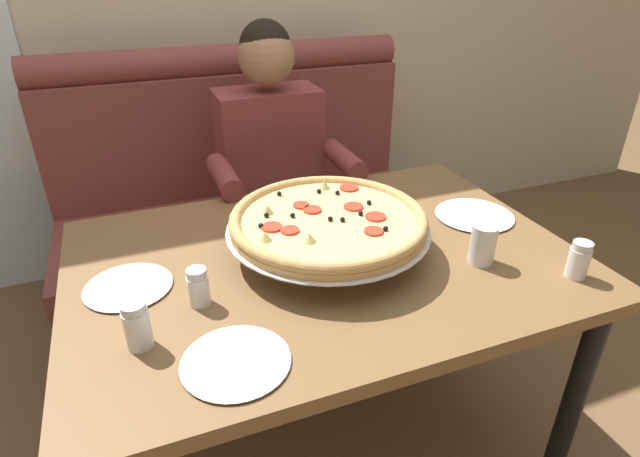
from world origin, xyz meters
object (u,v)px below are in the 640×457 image
object	(u,v)px
diner_main	(278,175)
shaker_oregano	(578,262)
plate_near_left	(128,285)
plate_near_right	(475,213)
dining_table	(324,280)
drinking_glass	(483,246)
plate_far_side	(236,359)
shaker_parmesan	(199,289)
shaker_pepper_flakes	(138,328)
pizza	(328,221)
booth_bench	(248,219)

from	to	relation	value
diner_main	shaker_oregano	world-z (taller)	diner_main
plate_near_left	plate_near_right	bearing A→B (deg)	0.73
dining_table	plate_near_right	xyz separation A→B (m)	(0.53, 0.05, 0.09)
drinking_glass	dining_table	bearing A→B (deg)	154.11
plate_near_left	plate_far_side	size ratio (longest dim) A/B	0.96
shaker_parmesan	drinking_glass	size ratio (longest dim) A/B	0.86
dining_table	shaker_pepper_flakes	size ratio (longest dim) A/B	12.48
shaker_oregano	plate_near_left	distance (m)	1.14
shaker_oregano	shaker_parmesan	xyz separation A→B (m)	(-0.92, 0.24, -0.00)
shaker_parmesan	plate_far_side	xyz separation A→B (m)	(0.03, -0.23, -0.03)
plate_near_left	shaker_parmesan	bearing A→B (deg)	-39.39
pizza	plate_near_right	world-z (taller)	pizza
pizza	plate_near_right	size ratio (longest dim) A/B	2.27
booth_bench	shaker_pepper_flakes	xyz separation A→B (m)	(-0.50, -1.14, 0.39)
booth_bench	shaker_pepper_flakes	distance (m)	1.31
shaker_parmesan	plate_near_right	bearing A→B (deg)	9.08
dining_table	plate_near_left	size ratio (longest dim) A/B	6.28
diner_main	plate_near_left	bearing A→B (deg)	-132.40
shaker_oregano	shaker_pepper_flakes	bearing A→B (deg)	172.98
pizza	shaker_pepper_flakes	size ratio (longest dim) A/B	5.11
dining_table	booth_bench	bearing A→B (deg)	90.00
shaker_parmesan	plate_near_left	distance (m)	0.20
plate_near_right	diner_main	bearing A→B (deg)	125.91
diner_main	plate_near_left	distance (m)	0.87
shaker_pepper_flakes	plate_near_left	distance (m)	0.24
pizza	plate_far_side	size ratio (longest dim) A/B	2.46
plate_far_side	drinking_glass	distance (m)	0.72
pizza	drinking_glass	world-z (taller)	pizza
plate_near_left	booth_bench	bearing A→B (deg)	60.55
diner_main	plate_near_left	size ratio (longest dim) A/B	5.88
booth_bench	plate_far_side	world-z (taller)	booth_bench
diner_main	plate_far_side	distance (m)	1.08
plate_near_left	plate_far_side	distance (m)	0.41
shaker_pepper_flakes	plate_far_side	world-z (taller)	shaker_pepper_flakes
dining_table	shaker_pepper_flakes	distance (m)	0.55
pizza	plate_near_left	bearing A→B (deg)	178.45
booth_bench	shaker_oregano	size ratio (longest dim) A/B	16.22
booth_bench	shaker_parmesan	xyz separation A→B (m)	(-0.36, -1.04, 0.39)
pizza	shaker_parmesan	distance (m)	0.40
plate_near_right	drinking_glass	bearing A→B (deg)	-123.11
diner_main	pizza	xyz separation A→B (m)	(-0.06, -0.66, 0.13)
dining_table	shaker_parmesan	xyz separation A→B (m)	(-0.36, -0.10, 0.12)
shaker_parmesan	shaker_oregano	bearing A→B (deg)	-14.29
plate_near_left	drinking_glass	distance (m)	0.92
drinking_glass	plate_near_left	bearing A→B (deg)	166.32
shaker_pepper_flakes	shaker_parmesan	xyz separation A→B (m)	(0.14, 0.10, -0.01)
dining_table	shaker_oregano	world-z (taller)	shaker_oregano
diner_main	drinking_glass	size ratio (longest dim) A/B	11.49
shaker_pepper_flakes	shaker_oregano	bearing A→B (deg)	-7.02
pizza	plate_near_right	distance (m)	0.52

